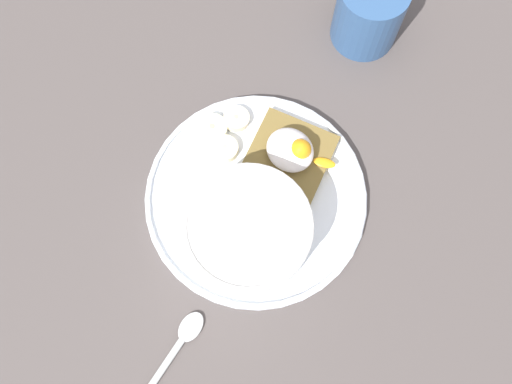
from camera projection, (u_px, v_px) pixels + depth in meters
ground_plane at (256, 202)px, 69.22cm from camera, size 120.00×120.00×2.00cm
plate at (256, 197)px, 67.50cm from camera, size 26.32×26.32×1.60cm
oatmeal_bowl at (248, 233)px, 62.37cm from camera, size 13.82×13.82×7.28cm
toast_slice at (289, 156)px, 68.06cm from camera, size 11.91×11.91×1.22cm
poached_egg at (292, 150)px, 65.96cm from camera, size 8.08×5.81×3.70cm
banana_slice_front at (236, 119)px, 69.49cm from camera, size 4.17×4.24×1.59cm
banana_slice_left at (225, 149)px, 68.43cm from camera, size 4.62×4.62×1.27cm
banana_slice_back at (212, 128)px, 69.10cm from camera, size 4.82×4.89×1.71cm
coffee_mug at (370, 11)px, 70.38cm from camera, size 8.50×11.90×9.25cm
spoon at (177, 347)px, 62.88cm from camera, size 3.74×12.09×0.80cm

